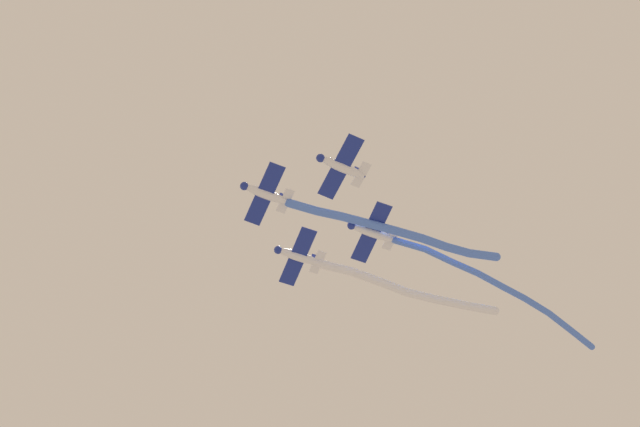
% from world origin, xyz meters
% --- Properties ---
extents(airplane_lead, '(7.29, 5.55, 1.80)m').
position_xyz_m(airplane_lead, '(5.73, -4.33, 86.31)').
color(airplane_lead, silver).
extents(smoke_trail_lead, '(3.37, 22.45, 2.72)m').
position_xyz_m(smoke_trail_lead, '(3.97, 9.00, 85.54)').
color(smoke_trail_lead, '#4C75DB').
extents(airplane_left_wing, '(7.29, 5.57, 1.80)m').
position_xyz_m(airplane_left_wing, '(10.08, 2.58, 85.91)').
color(airplane_left_wing, silver).
extents(airplane_right_wing, '(7.29, 5.53, 1.80)m').
position_xyz_m(airplane_right_wing, '(-1.19, 0.03, 86.61)').
color(airplane_right_wing, silver).
extents(smoke_trail_right_wing, '(3.44, 19.91, 2.52)m').
position_xyz_m(smoke_trail_right_wing, '(-2.97, 12.00, 85.85)').
color(smoke_trail_right_wing, white).
extents(airplane_slot, '(7.29, 5.53, 1.80)m').
position_xyz_m(airplane_slot, '(3.17, 6.93, 86.11)').
color(airplane_slot, silver).
extents(smoke_trail_slot, '(11.33, 25.15, 1.72)m').
position_xyz_m(smoke_trail_slot, '(-1.86, 21.97, 86.52)').
color(smoke_trail_slot, '#4C75DB').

